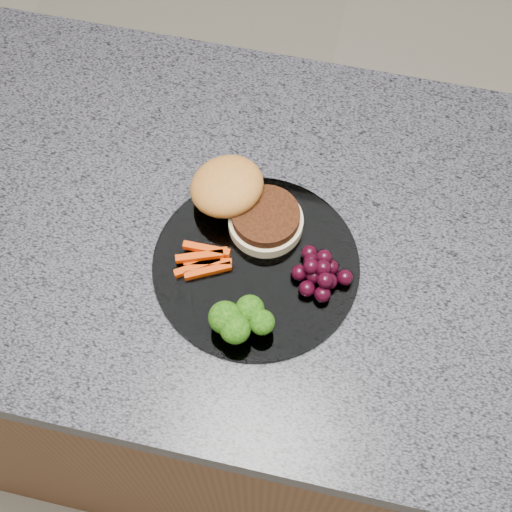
{
  "coord_description": "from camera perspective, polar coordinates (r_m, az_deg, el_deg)",
  "views": [
    {
      "loc": [
        0.12,
        -0.45,
        1.7
      ],
      "look_at": [
        0.03,
        -0.05,
        0.93
      ],
      "focal_mm": 50.0,
      "sensor_mm": 36.0,
      "label": 1
    }
  ],
  "objects": [
    {
      "name": "carrot_sticks",
      "position": [
        0.89,
        -4.19,
        -0.33
      ],
      "size": [
        0.07,
        0.05,
        0.02
      ],
      "rotation": [
        0.0,
        0.0,
        0.1
      ],
      "color": "#CC3603",
      "rests_on": "plate"
    },
    {
      "name": "broccoli",
      "position": [
        0.83,
        -1.33,
        -5.12
      ],
      "size": [
        0.08,
        0.06,
        0.05
      ],
      "rotation": [
        0.0,
        0.0,
        0.4
      ],
      "color": "olive",
      "rests_on": "plate"
    },
    {
      "name": "grape_bunch",
      "position": [
        0.87,
        5.09,
        -1.33
      ],
      "size": [
        0.08,
        0.07,
        0.04
      ],
      "rotation": [
        0.0,
        0.0,
        -0.37
      ],
      "color": "black",
      "rests_on": "plate"
    },
    {
      "name": "island_cabinet",
      "position": [
        1.35,
        -0.6,
        -7.7
      ],
      "size": [
        1.2,
        0.6,
        0.86
      ],
      "primitive_type": "cube",
      "color": "brown",
      "rests_on": "ground"
    },
    {
      "name": "plate",
      "position": [
        0.89,
        -0.0,
        -0.69
      ],
      "size": [
        0.26,
        0.26,
        0.01
      ],
      "primitive_type": "cylinder",
      "color": "white",
      "rests_on": "countertop"
    },
    {
      "name": "burger",
      "position": [
        0.91,
        -1.24,
        4.5
      ],
      "size": [
        0.18,
        0.15,
        0.05
      ],
      "rotation": [
        0.0,
        0.0,
        -0.34
      ],
      "color": "beige",
      "rests_on": "plate"
    },
    {
      "name": "countertop",
      "position": [
        0.94,
        -0.85,
        1.85
      ],
      "size": [
        1.2,
        0.6,
        0.04
      ],
      "primitive_type": "cube",
      "color": "#4E4E58",
      "rests_on": "island_cabinet"
    }
  ]
}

